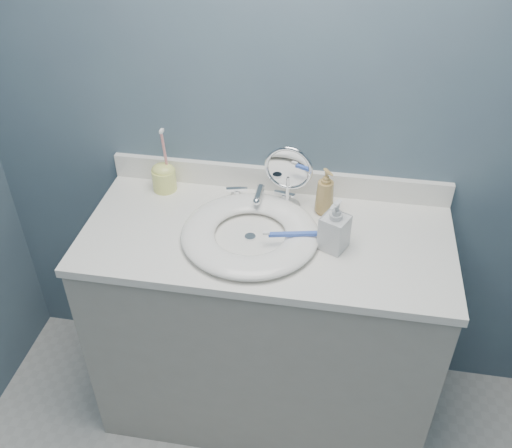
% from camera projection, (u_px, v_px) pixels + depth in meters
% --- Properties ---
extents(back_wall, '(2.20, 0.02, 2.40)m').
position_uv_depth(back_wall, '(280.00, 108.00, 1.89)').
color(back_wall, '#485B6C').
rests_on(back_wall, ground).
extents(vanity_cabinet, '(1.20, 0.55, 0.85)m').
position_uv_depth(vanity_cabinet, '(265.00, 328.00, 2.15)').
color(vanity_cabinet, '#A39F95').
rests_on(vanity_cabinet, ground).
extents(countertop, '(1.22, 0.57, 0.03)m').
position_uv_depth(countertop, '(267.00, 237.00, 1.88)').
color(countertop, white).
rests_on(countertop, vanity_cabinet).
extents(backsplash, '(1.22, 0.02, 0.09)m').
position_uv_depth(backsplash, '(278.00, 179.00, 2.05)').
color(backsplash, white).
rests_on(backsplash, countertop).
extents(basin, '(0.45, 0.45, 0.04)m').
position_uv_depth(basin, '(250.00, 233.00, 1.85)').
color(basin, white).
rests_on(basin, countertop).
extents(drain, '(0.04, 0.04, 0.01)m').
position_uv_depth(drain, '(250.00, 237.00, 1.85)').
color(drain, silver).
rests_on(drain, countertop).
extents(faucet, '(0.25, 0.13, 0.07)m').
position_uv_depth(faucet, '(260.00, 197.00, 1.99)').
color(faucet, silver).
rests_on(faucet, countertop).
extents(makeup_mirror, '(0.17, 0.09, 0.24)m').
position_uv_depth(makeup_mirror, '(288.00, 175.00, 1.91)').
color(makeup_mirror, silver).
rests_on(makeup_mirror, countertop).
extents(soap_bottle_amber, '(0.09, 0.09, 0.17)m').
position_uv_depth(soap_bottle_amber, '(325.00, 192.00, 1.92)').
color(soap_bottle_amber, '#A8874C').
rests_on(soap_bottle_amber, countertop).
extents(soap_bottle_clear, '(0.11, 0.11, 0.18)m').
position_uv_depth(soap_bottle_clear, '(335.00, 225.00, 1.77)').
color(soap_bottle_clear, silver).
rests_on(soap_bottle_clear, countertop).
extents(toothbrush_holder, '(0.09, 0.09, 0.25)m').
position_uv_depth(toothbrush_holder, '(164.00, 176.00, 2.05)').
color(toothbrush_holder, '#EBF078').
rests_on(toothbrush_holder, countertop).
extents(toothbrush_lying, '(0.17, 0.05, 0.02)m').
position_uv_depth(toothbrush_lying, '(291.00, 234.00, 1.80)').
color(toothbrush_lying, blue).
rests_on(toothbrush_lying, basin).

